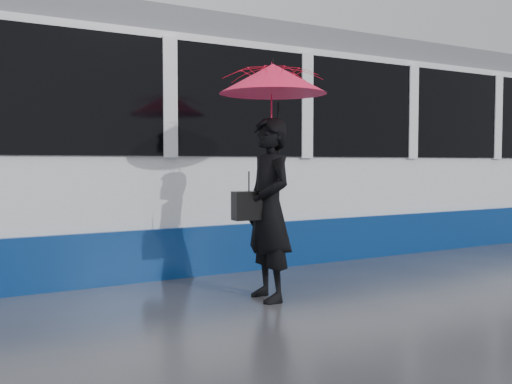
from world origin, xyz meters
TOP-DOWN VIEW (x-y plane):
  - ground at (0.00, 0.00)m, footprint 90.00×90.00m
  - rails at (0.00, 2.50)m, footprint 34.00×1.51m
  - tram at (-1.64, 2.50)m, footprint 26.00×2.56m
  - woman at (0.35, -0.23)m, footprint 0.49×0.71m
  - umbrella at (0.40, -0.23)m, footprint 1.16×1.16m
  - handbag at (0.13, -0.21)m, footprint 0.34×0.16m

SIDE VIEW (x-z plane):
  - ground at x=0.00m, z-range 0.00..0.00m
  - rails at x=0.00m, z-range 0.00..0.02m
  - woman at x=0.35m, z-range 0.00..1.88m
  - handbag at x=0.13m, z-range 0.75..1.22m
  - tram at x=-1.64m, z-range -0.04..3.31m
  - umbrella at x=0.40m, z-range 1.43..2.69m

